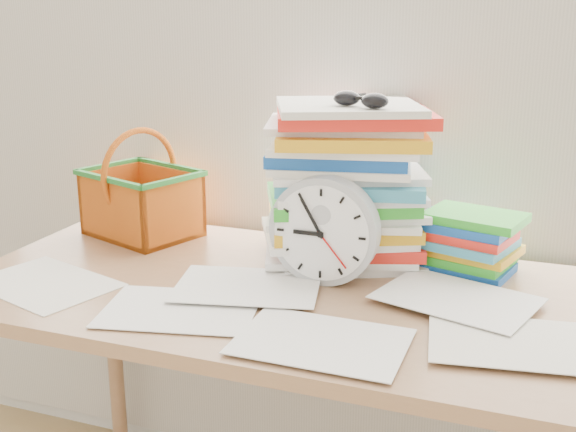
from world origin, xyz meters
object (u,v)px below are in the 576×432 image
at_px(desk, 286,320).
at_px(basket, 141,184).
at_px(clock, 324,230).
at_px(book_stack, 468,242).
at_px(paper_stack, 346,184).

xyz_separation_m(desk, basket, (-0.47, 0.22, 0.21)).
relative_size(clock, basket, 0.86).
height_order(clock, basket, basket).
xyz_separation_m(desk, clock, (0.07, 0.06, 0.19)).
height_order(desk, book_stack, book_stack).
bearing_deg(basket, book_stack, 21.14).
xyz_separation_m(desk, book_stack, (0.34, 0.23, 0.14)).
bearing_deg(desk, book_stack, 34.14).
distance_m(clock, book_stack, 0.33).
relative_size(desk, book_stack, 5.94).
bearing_deg(basket, paper_stack, 19.24).
distance_m(paper_stack, book_stack, 0.30).
height_order(desk, clock, clock).
height_order(paper_stack, clock, paper_stack).
height_order(desk, paper_stack, paper_stack).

